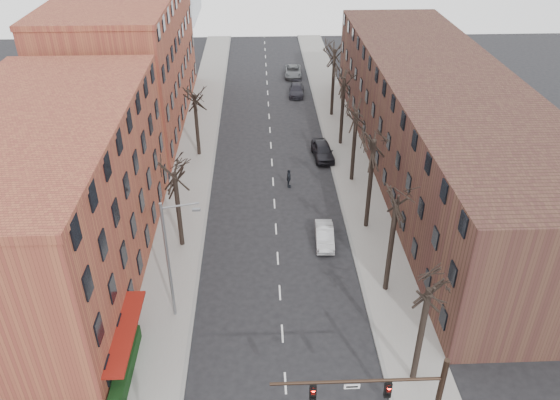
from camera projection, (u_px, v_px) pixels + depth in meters
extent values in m
cube|color=gray|center=(196.00, 150.00, 58.27)|extent=(4.00, 90.00, 0.15)
cube|color=gray|center=(345.00, 147.00, 58.83)|extent=(4.00, 90.00, 0.15)
cube|color=brown|center=(48.00, 204.00, 37.88)|extent=(12.00, 26.00, 12.00)
cube|color=brown|center=(128.00, 61.00, 62.00)|extent=(12.00, 28.00, 14.00)
cube|color=#462C21|center=(439.00, 123.00, 52.27)|extent=(12.00, 50.00, 10.00)
cube|color=maroon|center=(132.00, 362.00, 33.62)|extent=(1.20, 7.00, 0.15)
cube|color=black|center=(125.00, 367.00, 32.43)|extent=(0.80, 6.00, 1.00)
cylinder|color=black|center=(357.00, 381.00, 24.95)|extent=(8.00, 0.16, 0.16)
cube|color=black|center=(388.00, 390.00, 25.34)|extent=(0.32, 0.22, 0.95)
cube|color=black|center=(313.00, 392.00, 25.22)|extent=(0.32, 0.22, 0.95)
cube|color=silver|center=(352.00, 387.00, 25.13)|extent=(0.75, 0.04, 0.28)
cylinder|color=slate|center=(168.00, 263.00, 34.73)|extent=(0.20, 0.20, 9.00)
cylinder|color=slate|center=(179.00, 206.00, 32.51)|extent=(2.39, 0.12, 0.46)
cube|color=slate|center=(196.00, 210.00, 32.70)|extent=(0.50, 0.22, 0.14)
imported|color=#A9ACB0|center=(325.00, 236.00, 43.87)|extent=(1.60, 4.10, 1.33)
imported|color=black|center=(323.00, 151.00, 56.52)|extent=(2.30, 4.96, 1.64)
imported|color=black|center=(296.00, 90.00, 72.08)|extent=(2.29, 4.80, 1.35)
imported|color=#53565A|center=(293.00, 71.00, 78.39)|extent=(2.58, 5.18, 1.41)
imported|color=black|center=(289.00, 179.00, 51.30)|extent=(0.50, 1.10, 1.84)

